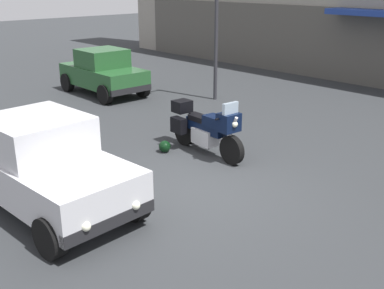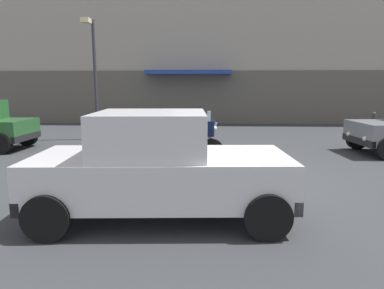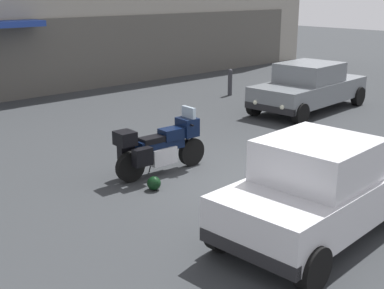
{
  "view_description": "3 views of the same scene",
  "coord_description": "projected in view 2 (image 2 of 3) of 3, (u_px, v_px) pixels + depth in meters",
  "views": [
    {
      "loc": [
        6.03,
        -5.64,
        3.82
      ],
      "look_at": [
        -0.6,
        0.52,
        0.61
      ],
      "focal_mm": 43.85,
      "sensor_mm": 36.0,
      "label": 1
    },
    {
      "loc": [
        -0.46,
        -7.47,
        2.02
      ],
      "look_at": [
        -0.83,
        0.43,
        0.66
      ],
      "focal_mm": 32.11,
      "sensor_mm": 36.0,
      "label": 2
    },
    {
      "loc": [
        -7.71,
        -6.59,
        3.8
      ],
      "look_at": [
        -0.92,
        0.84,
        0.75
      ],
      "focal_mm": 47.79,
      "sensor_mm": 36.0,
      "label": 3
    }
  ],
  "objects": [
    {
      "name": "motorcycle",
      "position": [
        180.0,
        139.0,
        9.13
      ],
      "size": [
        2.26,
        0.78,
        1.36
      ],
      "rotation": [
        0.0,
        0.0,
        -0.06
      ],
      "color": "black",
      "rests_on": "ground"
    },
    {
      "name": "helmet",
      "position": [
        150.0,
        162.0,
        8.6
      ],
      "size": [
        0.28,
        0.28,
        0.28
      ],
      "primitive_type": "sphere",
      "color": "black",
      "rests_on": "ground"
    },
    {
      "name": "bollard_curbside",
      "position": [
        373.0,
        124.0,
        13.61
      ],
      "size": [
        0.16,
        0.16,
        0.99
      ],
      "color": "#333338",
      "rests_on": "ground"
    },
    {
      "name": "building_facade_rear",
      "position": [
        217.0,
        22.0,
        18.77
      ],
      "size": [
        32.88,
        3.4,
        10.99
      ],
      "color": "gray",
      "rests_on": "ground"
    },
    {
      "name": "streetlamp_curbside",
      "position": [
        93.0,
        67.0,
        12.57
      ],
      "size": [
        0.28,
        0.94,
        4.38
      ],
      "color": "#2D2D33",
      "rests_on": "ground"
    },
    {
      "name": "car_hatchback_near",
      "position": [
        159.0,
        167.0,
        5.2
      ],
      "size": [
        3.95,
        1.98,
        1.64
      ],
      "rotation": [
        0.0,
        0.0,
        0.06
      ],
      "color": "silver",
      "rests_on": "ground"
    },
    {
      "name": "ground_plane",
      "position": [
        228.0,
        177.0,
        7.68
      ],
      "size": [
        80.0,
        80.0,
        0.0
      ],
      "primitive_type": "plane",
      "color": "#2D3033"
    }
  ]
}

